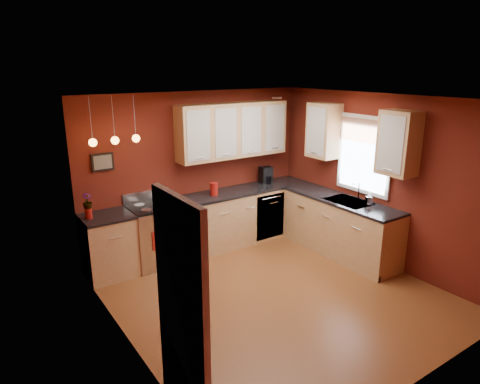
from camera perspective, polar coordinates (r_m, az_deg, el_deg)
floor at (r=5.99m, az=4.65°, el=-13.41°), size 4.20×4.20×0.00m
ceiling at (r=5.21m, az=5.33°, el=12.22°), size 4.00×4.20×0.02m
wall_back at (r=7.15m, az=-5.72°, el=2.81°), size 4.00×0.02×2.60m
wall_front at (r=4.18m, az=23.69°, el=-8.77°), size 4.00×0.02×2.60m
wall_left at (r=4.54m, az=-15.13°, el=-5.87°), size 0.02×4.20×2.60m
wall_right at (r=6.86m, az=18.04°, el=1.48°), size 0.02×4.20×2.60m
base_cabinets_back_left at (r=6.55m, az=-17.04°, el=-7.02°), size 0.70×0.60×0.90m
base_cabinets_back_right at (r=7.51m, az=0.46°, el=-3.19°), size 2.54×0.60×0.90m
base_cabinets_right at (r=7.17m, az=13.13°, el=-4.64°), size 0.60×2.10×0.90m
counter_back_left at (r=6.38m, az=-17.39°, el=-3.14°), size 0.70×0.62×0.04m
counter_back_right at (r=7.37m, az=0.47°, el=0.25°), size 2.54×0.62×0.04m
counter_right at (r=7.02m, az=13.37°, el=-1.05°), size 0.62×2.10×0.04m
gas_range at (r=6.76m, az=-11.16°, el=-5.54°), size 0.76×0.64×1.11m
dishwasher_front at (r=7.50m, az=4.05°, el=-3.26°), size 0.60×0.02×0.80m
sink at (r=6.92m, az=14.29°, el=-1.39°), size 0.50×0.70×0.33m
window at (r=6.94m, az=16.25°, el=5.10°), size 0.06×1.02×1.22m
door_left_wall at (r=3.68m, az=-7.73°, el=-15.85°), size 0.12×0.82×2.05m
upper_cabinets_back at (r=7.18m, az=-0.95°, el=8.24°), size 2.00×0.35×0.90m
upper_cabinets_right at (r=6.80m, az=15.45°, el=7.18°), size 0.35×1.95×0.90m
wall_picture at (r=6.47m, az=-17.85°, el=3.83°), size 0.32×0.03×0.26m
pendant_lights at (r=6.13m, az=-16.33°, el=6.69°), size 0.71×0.11×0.66m
red_canister at (r=6.99m, az=-3.49°, el=0.40°), size 0.14×0.14×0.21m
red_vase at (r=6.29m, az=-19.54°, el=-2.69°), size 0.10×0.10×0.15m
flowers at (r=6.24m, az=-19.69°, el=-1.20°), size 0.15×0.15×0.23m
coffee_maker at (r=7.73m, az=3.50°, el=2.20°), size 0.22×0.22×0.30m
soap_pump at (r=6.80m, az=16.80°, el=-0.87°), size 0.11×0.11×0.19m
dish_towel at (r=6.43m, az=-10.73°, el=-6.32°), size 0.21×0.01×0.29m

